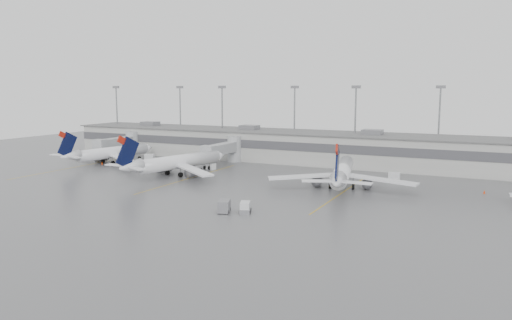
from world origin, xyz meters
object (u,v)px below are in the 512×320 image
at_px(jet_mid_right, 342,172).
at_px(baggage_tug, 245,208).
at_px(jet_far_left, 109,153).
at_px(jet_mid_left, 175,162).

relative_size(jet_mid_right, baggage_tug, 10.21).
relative_size(jet_far_left, baggage_tug, 9.38).
distance_m(jet_mid_left, jet_mid_right, 38.32).
xyz_separation_m(jet_mid_left, jet_mid_right, (38.23, 2.60, 0.08)).
bearing_deg(baggage_tug, jet_far_left, 129.91).
relative_size(jet_mid_left, jet_mid_right, 0.97).
relative_size(jet_far_left, jet_mid_left, 0.95).
height_order(jet_mid_left, jet_mid_right, jet_mid_right).
bearing_deg(jet_far_left, jet_mid_right, 5.34).
height_order(jet_far_left, jet_mid_right, jet_mid_right).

